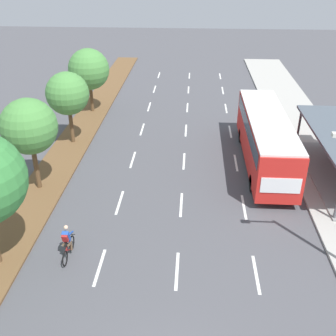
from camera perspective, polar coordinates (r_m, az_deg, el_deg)
The scene contains 10 objects.
median_strip at distance 31.17m, azimuth -13.01°, elevation 4.14°, with size 2.60×52.00×0.12m, color brown.
sidewalk_right at distance 31.17m, azimuth 19.74°, elevation 3.17°, with size 4.50×52.00×0.15m, color #ADAAA3.
lane_divider_left at distance 27.45m, azimuth -5.04°, elevation 1.20°, with size 0.14×44.81×0.01m.
lane_divider_center at distance 27.16m, azimuth 2.29°, elevation 0.99°, with size 0.14×44.81×0.01m.
lane_divider_right at distance 27.33m, azimuth 9.64°, elevation 0.76°, with size 0.14×44.81×0.01m.
bus at distance 26.69m, azimuth 13.75°, elevation 4.54°, with size 2.54×11.29×3.37m.
cyclist at distance 19.18m, azimuth -14.14°, elevation -10.35°, with size 0.46×1.82×1.71m.
median_tree_third at distance 23.51m, azimuth -19.19°, elevation 5.58°, with size 3.15×3.15×5.48m.
median_tree_fourth at distance 29.23m, azimuth -14.13°, elevation 10.22°, with size 3.02×3.02×5.19m.
median_tree_fifth at distance 35.25m, azimuth -11.21°, elevation 13.61°, with size 3.43×3.43×5.40m.
Camera 1 is at (0.47, -7.18, 12.55)m, focal length 42.79 mm.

